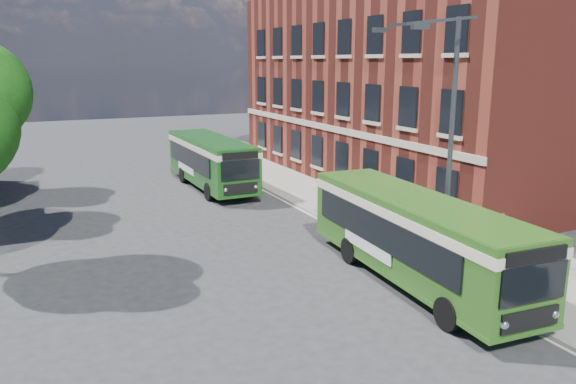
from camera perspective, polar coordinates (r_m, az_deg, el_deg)
ground at (r=20.94m, az=0.77°, el=-7.89°), size 120.00×120.00×0.00m
pavement at (r=30.84m, az=5.95°, el=-0.86°), size 6.00×48.00×0.15m
kerb_line at (r=29.44m, az=0.85°, el=-1.61°), size 0.12×48.00×0.01m
brick_office at (r=37.19m, az=12.41°, el=12.04°), size 12.10×26.00×14.20m
street_lamp at (r=20.72m, az=15.47°, el=5.12°), size 2.96×2.38×9.00m
bus_stop_sign at (r=20.39m, az=20.56°, el=-4.86°), size 0.35×0.08×2.52m
bus_front at (r=19.74m, az=12.78°, el=-3.93°), size 3.18×10.82×3.02m
bus_rear at (r=34.09m, az=-7.84°, el=3.45°), size 2.74×9.99×3.02m
pedestrian_a at (r=23.21m, az=17.82°, el=-4.04°), size 0.60×0.45×1.51m
pedestrian_b at (r=21.36m, az=17.05°, el=-5.32°), size 0.93×0.80×1.62m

